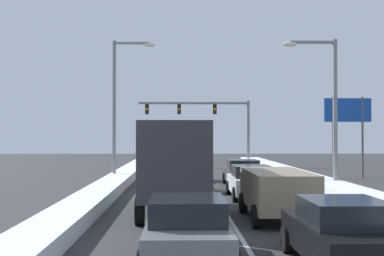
{
  "coord_description": "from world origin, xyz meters",
  "views": [
    {
      "loc": [
        -1.77,
        -5.13,
        2.9
      ],
      "look_at": [
        -0.68,
        37.55,
        3.47
      ],
      "focal_mm": 50.1,
      "sensor_mm": 36.0,
      "label": 1
    }
  ],
  "objects_px": {
    "sedan_gray_center_lane_nearest": "(187,231)",
    "street_lamp_left_mid": "(120,98)",
    "sedan_black_right_lane_nearest": "(343,233)",
    "sedan_charcoal_right_lane_fourth": "(243,173)",
    "suv_tan_right_lane_second": "(277,190)",
    "box_truck_center_lane_second": "(175,162)",
    "street_lamp_right_mid": "(327,101)",
    "roadside_sign_right": "(348,119)",
    "sedan_white_right_lane_third": "(251,182)",
    "sedan_red_center_lane_fourth": "(180,168)",
    "sedan_maroon_center_lane_third": "(175,176)",
    "traffic_light_gantry": "(209,116)"
  },
  "relations": [
    {
      "from": "sedan_gray_center_lane_nearest",
      "to": "street_lamp_left_mid",
      "type": "xyz_separation_m",
      "value": [
        -3.84,
        21.26,
        4.44
      ]
    },
    {
      "from": "sedan_black_right_lane_nearest",
      "to": "sedan_charcoal_right_lane_fourth",
      "type": "distance_m",
      "value": 18.75
    },
    {
      "from": "suv_tan_right_lane_second",
      "to": "box_truck_center_lane_second",
      "type": "height_order",
      "value": "box_truck_center_lane_second"
    },
    {
      "from": "box_truck_center_lane_second",
      "to": "street_lamp_right_mid",
      "type": "distance_m",
      "value": 9.89
    },
    {
      "from": "sedan_charcoal_right_lane_fourth",
      "to": "box_truck_center_lane_second",
      "type": "xyz_separation_m",
      "value": [
        -3.76,
        -10.65,
        1.14
      ]
    },
    {
      "from": "sedan_black_right_lane_nearest",
      "to": "sedan_charcoal_right_lane_fourth",
      "type": "height_order",
      "value": "same"
    },
    {
      "from": "sedan_charcoal_right_lane_fourth",
      "to": "box_truck_center_lane_second",
      "type": "height_order",
      "value": "box_truck_center_lane_second"
    },
    {
      "from": "roadside_sign_right",
      "to": "suv_tan_right_lane_second",
      "type": "bearing_deg",
      "value": -114.62
    },
    {
      "from": "sedan_charcoal_right_lane_fourth",
      "to": "sedan_white_right_lane_third",
      "type": "bearing_deg",
      "value": -93.02
    },
    {
      "from": "sedan_charcoal_right_lane_fourth",
      "to": "roadside_sign_right",
      "type": "relative_size",
      "value": 0.82
    },
    {
      "from": "sedan_red_center_lane_fourth",
      "to": "street_lamp_left_mid",
      "type": "bearing_deg",
      "value": -156.17
    },
    {
      "from": "sedan_black_right_lane_nearest",
      "to": "sedan_maroon_center_lane_third",
      "type": "distance_m",
      "value": 17.02
    },
    {
      "from": "box_truck_center_lane_second",
      "to": "sedan_maroon_center_lane_third",
      "type": "height_order",
      "value": "box_truck_center_lane_second"
    },
    {
      "from": "sedan_charcoal_right_lane_fourth",
      "to": "street_lamp_left_mid",
      "type": "xyz_separation_m",
      "value": [
        -7.29,
        2.92,
        4.44
      ]
    },
    {
      "from": "sedan_white_right_lane_third",
      "to": "sedan_red_center_lane_fourth",
      "type": "height_order",
      "value": "same"
    },
    {
      "from": "sedan_white_right_lane_third",
      "to": "sedan_gray_center_lane_nearest",
      "type": "distance_m",
      "value": 12.96
    },
    {
      "from": "sedan_gray_center_lane_nearest",
      "to": "street_lamp_right_mid",
      "type": "relative_size",
      "value": 0.6
    },
    {
      "from": "sedan_maroon_center_lane_third",
      "to": "sedan_charcoal_right_lane_fourth",
      "type": "bearing_deg",
      "value": 29.44
    },
    {
      "from": "sedan_red_center_lane_fourth",
      "to": "street_lamp_left_mid",
      "type": "xyz_separation_m",
      "value": [
        -3.75,
        -1.66,
        4.44
      ]
    },
    {
      "from": "sedan_maroon_center_lane_third",
      "to": "box_truck_center_lane_second",
      "type": "bearing_deg",
      "value": -89.69
    },
    {
      "from": "sedan_white_right_lane_third",
      "to": "box_truck_center_lane_second",
      "type": "relative_size",
      "value": 0.62
    },
    {
      "from": "suv_tan_right_lane_second",
      "to": "roadside_sign_right",
      "type": "xyz_separation_m",
      "value": [
        8.08,
        17.64,
        3.0
      ]
    },
    {
      "from": "sedan_red_center_lane_fourth",
      "to": "street_lamp_right_mid",
      "type": "height_order",
      "value": "street_lamp_right_mid"
    },
    {
      "from": "sedan_maroon_center_lane_third",
      "to": "roadside_sign_right",
      "type": "bearing_deg",
      "value": 33.59
    },
    {
      "from": "sedan_white_right_lane_third",
      "to": "sedan_charcoal_right_lane_fourth",
      "type": "xyz_separation_m",
      "value": [
        0.3,
        5.76,
        0.0
      ]
    },
    {
      "from": "traffic_light_gantry",
      "to": "street_lamp_left_mid",
      "type": "bearing_deg",
      "value": -110.47
    },
    {
      "from": "sedan_gray_center_lane_nearest",
      "to": "street_lamp_left_mid",
      "type": "height_order",
      "value": "street_lamp_left_mid"
    },
    {
      "from": "sedan_black_right_lane_nearest",
      "to": "box_truck_center_lane_second",
      "type": "bearing_deg",
      "value": 114.46
    },
    {
      "from": "street_lamp_right_mid",
      "to": "box_truck_center_lane_second",
      "type": "bearing_deg",
      "value": -140.4
    },
    {
      "from": "sedan_maroon_center_lane_third",
      "to": "traffic_light_gantry",
      "type": "bearing_deg",
      "value": 82.21
    },
    {
      "from": "sedan_gray_center_lane_nearest",
      "to": "box_truck_center_lane_second",
      "type": "bearing_deg",
      "value": 92.34
    },
    {
      "from": "suv_tan_right_lane_second",
      "to": "sedan_white_right_lane_third",
      "type": "height_order",
      "value": "suv_tan_right_lane_second"
    },
    {
      "from": "street_lamp_right_mid",
      "to": "roadside_sign_right",
      "type": "distance_m",
      "value": 11.01
    },
    {
      "from": "traffic_light_gantry",
      "to": "street_lamp_left_mid",
      "type": "relative_size",
      "value": 1.21
    },
    {
      "from": "street_lamp_right_mid",
      "to": "sedan_maroon_center_lane_third",
      "type": "bearing_deg",
      "value": 161.75
    },
    {
      "from": "box_truck_center_lane_second",
      "to": "roadside_sign_right",
      "type": "distance_m",
      "value": 20.03
    },
    {
      "from": "suv_tan_right_lane_second",
      "to": "traffic_light_gantry",
      "type": "height_order",
      "value": "traffic_light_gantry"
    },
    {
      "from": "sedan_charcoal_right_lane_fourth",
      "to": "traffic_light_gantry",
      "type": "height_order",
      "value": "traffic_light_gantry"
    },
    {
      "from": "sedan_charcoal_right_lane_fourth",
      "to": "traffic_light_gantry",
      "type": "xyz_separation_m",
      "value": [
        -0.69,
        20.59,
        3.96
      ]
    },
    {
      "from": "suv_tan_right_lane_second",
      "to": "street_lamp_right_mid",
      "type": "height_order",
      "value": "street_lamp_right_mid"
    },
    {
      "from": "sedan_white_right_lane_third",
      "to": "sedan_maroon_center_lane_third",
      "type": "bearing_deg",
      "value": 134.07
    },
    {
      "from": "sedan_gray_center_lane_nearest",
      "to": "street_lamp_right_mid",
      "type": "distance_m",
      "value": 15.9
    },
    {
      "from": "sedan_maroon_center_lane_third",
      "to": "street_lamp_right_mid",
      "type": "relative_size",
      "value": 0.6
    },
    {
      "from": "street_lamp_right_mid",
      "to": "roadside_sign_right",
      "type": "relative_size",
      "value": 1.37
    },
    {
      "from": "sedan_white_right_lane_third",
      "to": "sedan_red_center_lane_fourth",
      "type": "xyz_separation_m",
      "value": [
        -3.23,
        10.34,
        0.0
      ]
    },
    {
      "from": "traffic_light_gantry",
      "to": "sedan_red_center_lane_fourth",
      "type": "bearing_deg",
      "value": -100.08
    },
    {
      "from": "suv_tan_right_lane_second",
      "to": "sedan_charcoal_right_lane_fourth",
      "type": "bearing_deg",
      "value": 88.72
    },
    {
      "from": "sedan_white_right_lane_third",
      "to": "box_truck_center_lane_second",
      "type": "distance_m",
      "value": 6.09
    },
    {
      "from": "sedan_gray_center_lane_nearest",
      "to": "roadside_sign_right",
      "type": "xyz_separation_m",
      "value": [
        11.25,
        23.9,
        3.25
      ]
    },
    {
      "from": "sedan_gray_center_lane_nearest",
      "to": "street_lamp_right_mid",
      "type": "xyz_separation_m",
      "value": [
        7.02,
        13.75,
        3.8
      ]
    }
  ]
}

